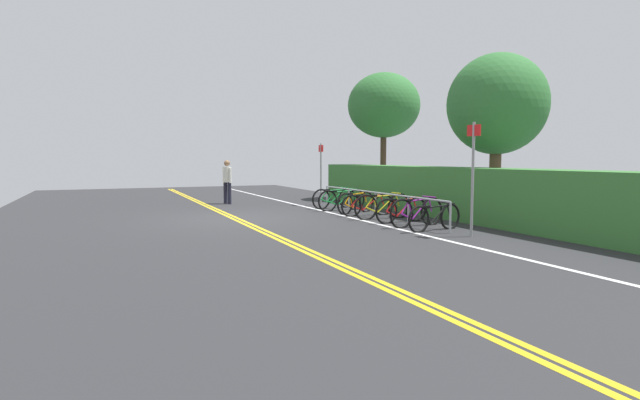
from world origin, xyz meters
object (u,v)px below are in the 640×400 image
object	(u,v)px
bicycle_6	(417,212)
bike_rack	(375,198)
bicycle_1	(342,200)
bicycle_7	(435,217)
bicycle_2	(356,202)
bicycle_5	(402,210)
bicycle_4	(383,206)
tree_near_left	(384,106)
sign_post_near	(321,168)
sign_post_far	(473,169)
pedestrian	(227,179)
tree_mid	(497,105)
bicycle_3	(368,205)
bicycle_0	(334,198)

from	to	relation	value
bicycle_6	bike_rack	bearing A→B (deg)	178.95
bicycle_1	bicycle_7	world-z (taller)	bicycle_1
bicycle_2	bicycle_5	world-z (taller)	bicycle_5
bicycle_4	tree_near_left	xyz separation A→B (m)	(-5.79, 3.51, 3.51)
bike_rack	sign_post_near	world-z (taller)	sign_post_near
bicycle_7	sign_post_far	distance (m)	1.60
bicycle_1	bicycle_4	xyz separation A→B (m)	(2.48, 0.05, 0.01)
bicycle_7	sign_post_far	bearing A→B (deg)	8.68
bicycle_1	bicycle_7	bearing A→B (deg)	-0.04
bicycle_7	sign_post_far	world-z (taller)	sign_post_far
bicycle_1	bicycle_5	size ratio (longest dim) A/B	1.07
pedestrian	tree_mid	distance (m)	9.76
bicycle_2	sign_post_near	xyz separation A→B (m)	(-2.70, 0.01, 1.02)
sign_post_near	tree_near_left	distance (m)	4.55
bicycle_5	bicycle_3	bearing A→B (deg)	-177.79
bicycle_0	bicycle_5	distance (m)	4.10
bike_rack	pedestrian	xyz separation A→B (m)	(-5.87, -2.96, 0.36)
bike_rack	bicycle_2	xyz separation A→B (m)	(-1.20, 0.00, -0.24)
tree_near_left	pedestrian	bearing A→B (deg)	-94.44
bicycle_4	sign_post_near	bearing A→B (deg)	179.75
bike_rack	bicycle_3	distance (m)	0.48
bicycle_6	pedestrian	size ratio (longest dim) A/B	1.08
sign_post_near	pedestrian	bearing A→B (deg)	-123.46
bike_rack	pedestrian	size ratio (longest dim) A/B	4.15
bicycle_3	pedestrian	world-z (taller)	pedestrian
pedestrian	tree_near_left	bearing A→B (deg)	85.56
bicycle_2	sign_post_far	distance (m)	5.29
bicycle_7	sign_post_near	distance (m)	6.87
bicycle_7	bicycle_3	bearing A→B (deg)	179.26
bicycle_1	bicycle_7	distance (m)	4.94
bicycle_3	bicycle_5	distance (m)	1.72
bike_rack	bicycle_3	size ratio (longest dim) A/B	3.85
bicycle_6	bicycle_7	distance (m)	0.77
sign_post_far	sign_post_near	bearing A→B (deg)	-179.36
bike_rack	bicycle_7	bearing A→B (deg)	-1.33
bicycle_4	bicycle_5	xyz separation A→B (m)	(0.88, 0.05, -0.03)
bicycle_2	bicycle_4	world-z (taller)	bicycle_4
bicycle_1	tree_mid	xyz separation A→B (m)	(3.36, 3.31, 2.90)
bicycle_6	pedestrian	world-z (taller)	pedestrian
bike_rack	tree_near_left	bearing A→B (deg)	146.84
bike_rack	sign_post_near	distance (m)	3.98
bicycle_1	tree_mid	bearing A→B (deg)	44.55
bicycle_3	sign_post_near	size ratio (longest dim) A/B	0.79
pedestrian	sign_post_near	size ratio (longest dim) A/B	0.73
bike_rack	bicycle_7	world-z (taller)	bike_rack
bike_rack	bicycle_4	xyz separation A→B (m)	(0.42, -0.01, -0.22)
bike_rack	tree_near_left	size ratio (longest dim) A/B	1.30
bicycle_7	bike_rack	bearing A→B (deg)	178.67
pedestrian	sign_post_near	xyz separation A→B (m)	(1.96, 2.97, 0.41)
bicycle_3	bike_rack	bearing A→B (deg)	3.47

